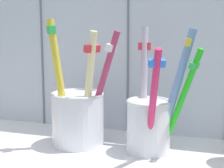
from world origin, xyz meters
The scene contains 4 objects.
counter_slab centered at (0.00, 0.00, 1.00)cm, with size 64.00×22.00×2.00cm, color silver.
tile_wall_back centered at (0.00, 12.00, 22.50)cm, with size 64.00×2.20×45.00cm.
toothbrush_cup_left centered at (-5.32, 2.04, 6.69)cm, with size 10.90×8.01×18.90cm.
toothbrush_cup_right centered at (5.78, 2.15, 6.84)cm, with size 10.61×11.28×17.74cm.
Camera 1 is at (14.92, -44.80, 19.59)cm, focal length 55.58 mm.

